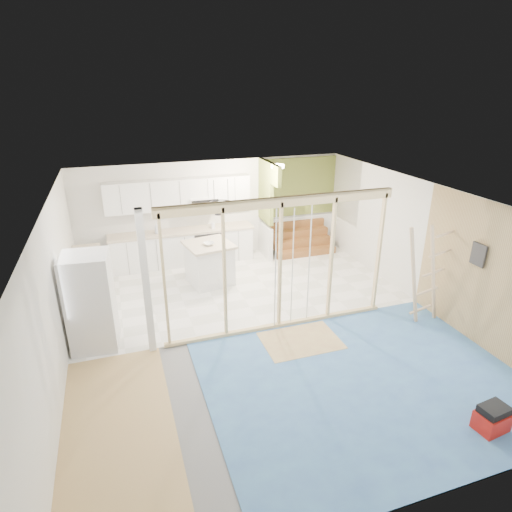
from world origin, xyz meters
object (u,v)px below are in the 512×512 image
object	(u,v)px
fridge	(91,302)
toolbox	(492,419)
ladder	(426,275)
island	(209,264)

from	to	relation	value
fridge	toolbox	size ratio (longest dim) A/B	3.90
ladder	fridge	bearing A→B (deg)	169.72
fridge	island	bearing A→B (deg)	42.69
fridge	island	xyz separation A→B (m)	(2.51, 1.92, -0.39)
island	toolbox	xyz separation A→B (m)	(2.57, -5.77, -0.30)
fridge	island	size ratio (longest dim) A/B	1.50
fridge	toolbox	world-z (taller)	fridge
island	ladder	size ratio (longest dim) A/B	0.59
island	toolbox	world-z (taller)	island
fridge	toolbox	distance (m)	6.41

